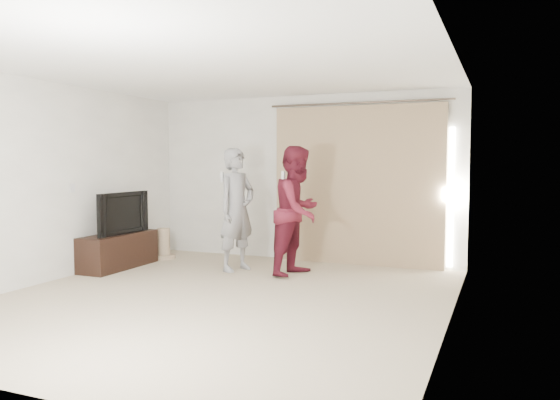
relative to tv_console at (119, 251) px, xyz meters
The scene contains 10 objects.
floor 2.51m from the tv_console, 25.09° to the right, with size 5.50×5.50×0.00m, color tan.
wall_back 3.01m from the tv_console, 36.72° to the left, with size 5.00×0.04×2.60m, color white.
wall_left 1.51m from the tv_console, 102.49° to the right, with size 0.04×5.50×2.60m.
ceiling 3.43m from the tv_console, 25.09° to the right, with size 5.00×5.50×0.01m, color white.
curtain 3.69m from the tv_console, 27.00° to the left, with size 2.80×0.11×2.46m.
tv_console is the anchor object (origin of this frame).
tv 0.56m from the tv_console, ahead, with size 1.06×0.14×0.61m, color black.
scratching_post 0.92m from the tv_console, 79.67° to the left, with size 0.37×0.37×0.49m.
person_man 1.87m from the tv_console, 16.55° to the left, with size 0.60×0.74×1.75m.
person_woman 2.74m from the tv_console, 11.95° to the left, with size 0.82×0.98×1.78m.
Camera 1 is at (2.97, -5.38, 1.56)m, focal length 35.00 mm.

